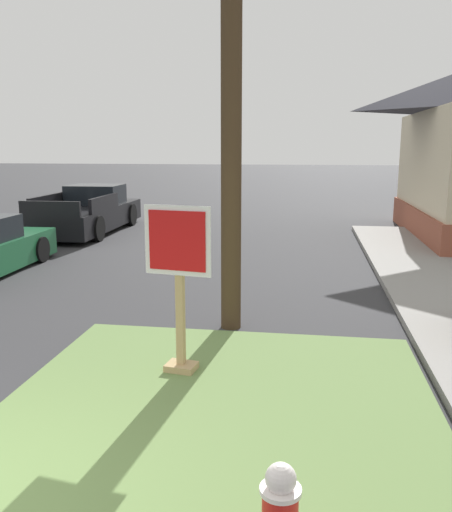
{
  "coord_description": "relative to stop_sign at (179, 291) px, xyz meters",
  "views": [
    {
      "loc": [
        2.88,
        -2.96,
        2.75
      ],
      "look_at": [
        1.88,
        3.62,
        1.38
      ],
      "focal_mm": 37.46,
      "sensor_mm": 36.0,
      "label": 1
    }
  ],
  "objects": [
    {
      "name": "pickup_truck_black",
      "position": [
        -5.57,
        10.55,
        -0.47
      ],
      "size": [
        2.17,
        5.52,
        1.48
      ],
      "color": "black",
      "rests_on": "ground"
    },
    {
      "name": "utility_pole",
      "position": [
        0.35,
        1.89,
        3.4
      ],
      "size": [
        1.62,
        0.3,
        8.62
      ],
      "color": "#42301E",
      "rests_on": "ground"
    },
    {
      "name": "manhole_cover",
      "position": [
        -1.05,
        0.36,
        -1.08
      ],
      "size": [
        0.7,
        0.7,
        0.02
      ],
      "primitive_type": "cylinder",
      "color": "black",
      "rests_on": "ground"
    },
    {
      "name": "grass_corner_patch",
      "position": [
        0.59,
        -1.04,
        -1.04
      ],
      "size": [
        4.6,
        5.07,
        0.08
      ],
      "primitive_type": "cube",
      "color": "#668447",
      "rests_on": "ground"
    },
    {
      "name": "stop_sign",
      "position": [
        0.0,
        0.0,
        0.0
      ],
      "size": [
        0.81,
        0.33,
        2.01
      ],
      "color": "tan",
      "rests_on": "grass_corner_patch"
    }
  ]
}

